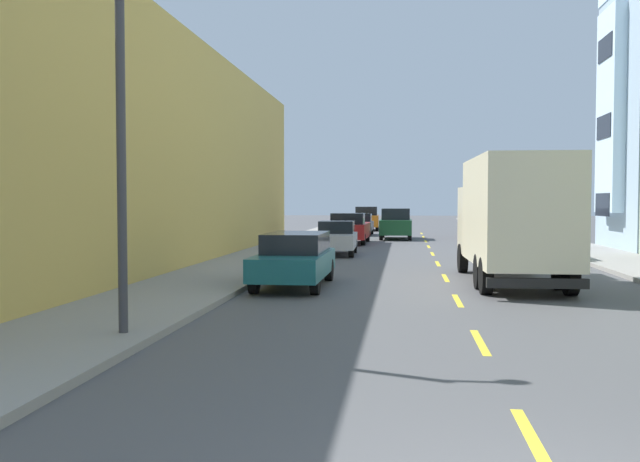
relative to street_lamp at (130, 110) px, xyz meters
name	(u,v)px	position (x,y,z in m)	size (l,w,h in m)	color
ground_plane	(430,249)	(5.94, 23.58, -3.95)	(160.00, 160.00, 0.00)	#4C4C4F
sidewalk_left	(282,250)	(-1.16, 21.58, -3.88)	(3.20, 120.00, 0.14)	gray
sidewalk_right	(589,252)	(13.04, 21.58, -3.88)	(3.20, 120.00, 0.14)	gray
lane_centerline_dashes	(435,258)	(5.94, 18.08, -3.95)	(0.14, 47.20, 0.01)	yellow
apartment_block_opposite	(72,154)	(-7.76, 13.58, 0.21)	(10.00, 36.00, 8.33)	tan
street_lamp	(130,110)	(0.00, 0.00, 0.00)	(1.35, 0.28, 6.55)	#38383D
delivery_box_truck	(512,215)	(7.75, 9.21, -1.94)	(2.57, 7.75, 3.61)	beige
parked_sedan_sky	(508,230)	(10.41, 28.60, -3.20)	(1.93, 4.55, 1.43)	#7A9EC6
parked_hatchback_charcoal	(360,224)	(1.58, 37.75, -3.19)	(1.78, 4.02, 1.50)	#333338
parked_suv_burgundy	(489,223)	(10.19, 35.26, -2.96)	(2.04, 4.84, 1.93)	maroon
parked_pickup_red	(350,229)	(1.61, 27.80, -3.12)	(2.08, 5.33, 1.73)	#AD1E1E
parked_hatchback_silver	(336,238)	(1.64, 19.56, -3.19)	(1.83, 4.04, 1.50)	#B2B5BA
parked_wagon_teal	(295,258)	(1.60, 7.94, -3.15)	(1.84, 4.71, 1.50)	#195B60
parked_wagon_champagne	(542,240)	(10.22, 17.88, -3.15)	(1.88, 4.72, 1.50)	tan
parked_suv_orange	(367,218)	(1.62, 45.77, -2.96)	(2.07, 4.85, 1.93)	orange
moving_forest_sedan	(396,223)	(4.14, 32.87, -2.96)	(1.95, 4.80, 1.93)	#194C28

